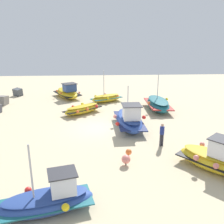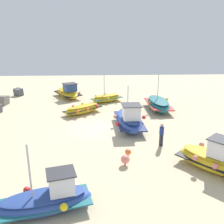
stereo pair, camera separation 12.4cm
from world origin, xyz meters
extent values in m
plane|color=beige|center=(0.00, 0.00, 0.00)|extent=(57.51, 57.51, 0.00)
ellipsoid|color=#2D4C9E|center=(0.11, -2.70, 0.55)|extent=(5.36, 2.33, 1.19)
cube|color=navy|center=(0.11, -2.70, 0.60)|extent=(5.15, 2.35, 0.19)
ellipsoid|color=navy|center=(0.11, -2.70, 1.01)|extent=(4.71, 2.01, 0.26)
cube|color=white|center=(-0.88, -2.73, 1.66)|extent=(1.39, 1.36, 1.14)
cube|color=#333338|center=(-0.88, -2.73, 2.26)|extent=(1.61, 1.58, 0.06)
cylinder|color=#B7B7BC|center=(1.04, -2.66, 2.27)|extent=(0.08, 0.08, 2.35)
sphere|color=orange|center=(1.54, -3.81, 1.02)|extent=(0.33, 0.33, 0.33)
sphere|color=#EA7F75|center=(0.52, -1.51, 0.83)|extent=(0.33, 0.33, 0.33)
sphere|color=red|center=(-0.31, -3.88, 1.01)|extent=(0.33, 0.33, 0.33)
sphere|color=red|center=(-1.32, -1.58, 0.84)|extent=(0.33, 0.33, 0.33)
ellipsoid|color=gold|center=(-7.12, -6.75, 0.51)|extent=(4.23, 3.99, 1.07)
cube|color=black|center=(-7.12, -6.75, 0.56)|extent=(4.13, 3.91, 0.13)
ellipsoid|color=gold|center=(-7.12, -6.75, 0.94)|extent=(3.71, 3.50, 0.20)
cube|color=white|center=(-7.36, -6.97, 1.52)|extent=(1.50, 1.51, 1.00)
cube|color=#333338|center=(-7.36, -6.97, 2.05)|extent=(1.74, 1.75, 0.06)
sphere|color=#EA7F75|center=(-5.61, -6.71, 0.90)|extent=(0.33, 0.33, 0.33)
sphere|color=#EA7F75|center=(-7.30, -5.66, 0.88)|extent=(0.33, 0.33, 0.33)
sphere|color=yellow|center=(-6.49, -7.47, 0.96)|extent=(0.33, 0.33, 0.33)
sphere|color=#EA7F75|center=(-8.18, -6.42, 0.82)|extent=(0.33, 0.33, 0.33)
ellipsoid|color=#1E6670|center=(5.07, -6.36, 0.57)|extent=(5.05, 2.15, 1.22)
cube|color=maroon|center=(5.07, -6.36, 0.63)|extent=(4.85, 2.20, 0.17)
ellipsoid|color=#1A565F|center=(5.07, -6.36, 1.05)|extent=(4.44, 1.86, 0.25)
cylinder|color=#B7B7BC|center=(5.54, -6.36, 2.47)|extent=(0.08, 0.08, 2.64)
sphere|color=yellow|center=(5.95, -7.52, 0.91)|extent=(0.29, 0.29, 0.29)
sphere|color=orange|center=(4.18, -5.21, 1.01)|extent=(0.29, 0.29, 0.29)
ellipsoid|color=#2D4C9E|center=(-10.29, 2.30, 0.42)|extent=(2.57, 4.51, 0.88)
cube|color=#1E6670|center=(-10.29, 2.30, 0.47)|extent=(2.57, 4.36, 0.10)
ellipsoid|color=navy|center=(-10.29, 2.30, 0.78)|extent=(2.25, 3.97, 0.16)
cube|color=silver|center=(-10.08, 1.53, 1.32)|extent=(1.22, 1.30, 0.94)
cube|color=#333338|center=(-10.08, 1.53, 1.82)|extent=(1.42, 1.50, 0.06)
cylinder|color=#B7B7BC|center=(-10.41, 2.77, 2.11)|extent=(0.08, 0.08, 2.52)
sphere|color=red|center=(-9.62, 3.25, 0.67)|extent=(0.34, 0.34, 0.34)
sphere|color=yellow|center=(-10.95, 1.35, 0.69)|extent=(0.34, 0.34, 0.34)
ellipsoid|color=gold|center=(8.60, -1.03, 0.42)|extent=(3.21, 4.06, 0.93)
cube|color=#1E6670|center=(8.60, -1.03, 0.46)|extent=(3.15, 3.94, 0.17)
ellipsoid|color=gold|center=(8.60, -1.03, 0.77)|extent=(2.79, 3.56, 0.22)
cylinder|color=#B7B7BC|center=(8.44, -0.73, 2.27)|extent=(0.08, 0.08, 2.88)
sphere|color=yellow|center=(8.90, 0.27, 0.64)|extent=(0.28, 0.28, 0.28)
sphere|color=yellow|center=(7.67, -1.16, 0.66)|extent=(0.28, 0.28, 0.28)
sphere|color=#EA7F75|center=(9.54, -0.89, 0.71)|extent=(0.28, 0.28, 0.28)
sphere|color=orange|center=(8.30, -2.32, 0.78)|extent=(0.28, 0.28, 0.28)
ellipsoid|color=gold|center=(4.16, 1.54, 0.42)|extent=(3.72, 4.11, 0.95)
cube|color=black|center=(4.16, 1.54, 0.46)|extent=(3.61, 3.98, 0.18)
ellipsoid|color=gold|center=(4.16, 1.54, 0.78)|extent=(3.23, 3.59, 0.23)
sphere|color=red|center=(4.24, 0.12, 0.74)|extent=(0.31, 0.31, 0.31)
sphere|color=yellow|center=(5.17, 1.61, 0.72)|extent=(0.31, 0.31, 0.31)
sphere|color=orange|center=(3.52, 1.01, 0.65)|extent=(0.31, 0.31, 0.31)
sphere|color=red|center=(4.45, 2.50, 0.65)|extent=(0.31, 0.31, 0.31)
sphere|color=orange|center=(2.80, 1.91, 0.63)|extent=(0.31, 0.31, 0.31)
ellipsoid|color=gold|center=(11.01, 3.88, 0.50)|extent=(5.13, 4.09, 1.12)
cube|color=black|center=(11.01, 3.88, 0.55)|extent=(4.97, 4.01, 0.21)
ellipsoid|color=gold|center=(11.01, 3.88, 0.91)|extent=(4.49, 3.56, 0.27)
cube|color=#2D4784|center=(10.25, 3.45, 1.44)|extent=(1.77, 1.82, 0.90)
cube|color=#333338|center=(10.25, 3.45, 1.92)|extent=(2.06, 2.11, 0.06)
sphere|color=red|center=(12.70, 3.60, 0.87)|extent=(0.24, 0.24, 0.24)
sphere|color=orange|center=(11.07, 5.14, 0.87)|extent=(0.24, 0.24, 0.24)
sphere|color=#EA7F75|center=(11.54, 2.95, 0.92)|extent=(0.24, 0.24, 0.24)
sphere|color=orange|center=(9.91, 4.49, 0.83)|extent=(0.24, 0.24, 0.24)
sphere|color=#EA7F75|center=(10.38, 2.29, 0.77)|extent=(0.24, 0.24, 0.24)
cylinder|color=#2D2D38|center=(-3.76, -4.62, 0.45)|extent=(0.14, 0.14, 0.91)
cylinder|color=#2D2D38|center=(-3.80, -4.47, 0.45)|extent=(0.14, 0.14, 0.91)
cylinder|color=navy|center=(-3.78, -4.54, 1.19)|extent=(0.32, 0.32, 0.57)
sphere|color=tan|center=(-3.78, -4.54, 1.59)|extent=(0.22, 0.22, 0.22)
cube|color=slate|center=(7.90, 10.77, 0.51)|extent=(1.45, 1.14, 1.20)
cube|color=#4C5156|center=(12.28, 10.42, 0.47)|extent=(1.35, 1.31, 1.09)
cylinder|color=#3F3F42|center=(-6.37, -1.72, 0.06)|extent=(0.08, 0.08, 0.12)
sphere|color=#EA7F75|center=(-6.37, -1.72, 0.40)|extent=(0.54, 0.54, 0.54)
cylinder|color=#3F3F42|center=(-5.42, -1.99, 0.10)|extent=(0.08, 0.08, 0.20)
sphere|color=orange|center=(-5.42, -1.99, 0.40)|extent=(0.40, 0.40, 0.40)
camera|label=1|loc=(-19.72, -0.14, 7.62)|focal=39.53mm
camera|label=2|loc=(-19.72, -0.26, 7.62)|focal=39.53mm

